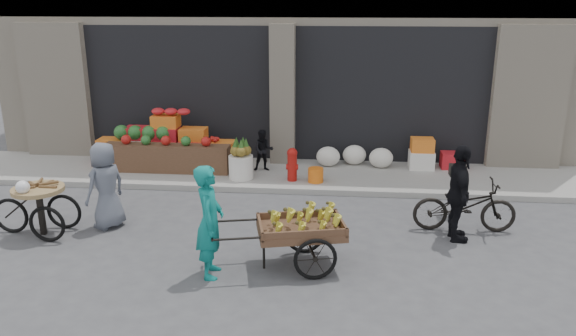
# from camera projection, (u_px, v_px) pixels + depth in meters

# --- Properties ---
(ground) EXTENTS (80.00, 80.00, 0.00)m
(ground) POSITION_uv_depth(u_px,v_px,m) (249.00, 260.00, 8.56)
(ground) COLOR #424244
(ground) RESTS_ON ground
(sidewalk) EXTENTS (18.00, 2.20, 0.12)m
(sidewalk) POSITION_uv_depth(u_px,v_px,m) (279.00, 175.00, 12.45)
(sidewalk) COLOR gray
(sidewalk) RESTS_ON ground
(building) EXTENTS (14.00, 6.45, 7.00)m
(building) POSITION_uv_depth(u_px,v_px,m) (294.00, 15.00, 15.22)
(building) COLOR beige
(building) RESTS_ON ground
(fruit_display) EXTENTS (3.10, 1.12, 1.24)m
(fruit_display) POSITION_uv_depth(u_px,v_px,m) (172.00, 142.00, 12.76)
(fruit_display) COLOR red
(fruit_display) RESTS_ON sidewalk
(pineapple_bin) EXTENTS (0.52, 0.52, 0.50)m
(pineapple_bin) POSITION_uv_depth(u_px,v_px,m) (241.00, 167.00, 11.95)
(pineapple_bin) COLOR silver
(pineapple_bin) RESTS_ON sidewalk
(fire_hydrant) EXTENTS (0.22, 0.22, 0.71)m
(fire_hydrant) POSITION_uv_depth(u_px,v_px,m) (292.00, 163.00, 11.76)
(fire_hydrant) COLOR #A5140F
(fire_hydrant) RESTS_ON sidewalk
(orange_bucket) EXTENTS (0.32, 0.32, 0.30)m
(orange_bucket) POSITION_uv_depth(u_px,v_px,m) (316.00, 175.00, 11.73)
(orange_bucket) COLOR orange
(orange_bucket) RESTS_ON sidewalk
(right_bay_goods) EXTENTS (3.35, 0.60, 0.70)m
(right_bay_goods) POSITION_uv_depth(u_px,v_px,m) (396.00, 155.00, 12.67)
(right_bay_goods) COLOR silver
(right_bay_goods) RESTS_ON sidewalk
(seated_person) EXTENTS (0.51, 0.43, 0.93)m
(seated_person) POSITION_uv_depth(u_px,v_px,m) (263.00, 150.00, 12.42)
(seated_person) COLOR black
(seated_person) RESTS_ON sidewalk
(banana_cart) EXTENTS (2.25, 1.30, 0.89)m
(banana_cart) POSITION_uv_depth(u_px,v_px,m) (298.00, 226.00, 8.17)
(banana_cart) COLOR brown
(banana_cart) RESTS_ON ground
(vendor_woman) EXTENTS (0.45, 0.64, 1.65)m
(vendor_woman) POSITION_uv_depth(u_px,v_px,m) (210.00, 222.00, 7.87)
(vendor_woman) COLOR #0F7972
(vendor_woman) RESTS_ON ground
(tricycle_cart) EXTENTS (1.43, 0.85, 0.95)m
(tricycle_cart) POSITION_uv_depth(u_px,v_px,m) (39.00, 203.00, 9.32)
(tricycle_cart) COLOR #9E7F51
(tricycle_cart) RESTS_ON ground
(vendor_grey) EXTENTS (0.79, 0.88, 1.51)m
(vendor_grey) POSITION_uv_depth(u_px,v_px,m) (106.00, 186.00, 9.58)
(vendor_grey) COLOR slate
(vendor_grey) RESTS_ON ground
(bicycle) EXTENTS (1.72, 0.62, 0.90)m
(bicycle) POSITION_uv_depth(u_px,v_px,m) (464.00, 206.00, 9.51)
(bicycle) COLOR black
(bicycle) RESTS_ON ground
(cyclist) EXTENTS (0.40, 0.95, 1.61)m
(cyclist) POSITION_uv_depth(u_px,v_px,m) (459.00, 194.00, 9.04)
(cyclist) COLOR black
(cyclist) RESTS_ON ground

